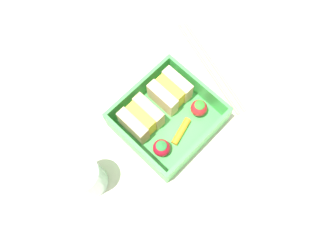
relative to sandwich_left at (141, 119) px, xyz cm
name	(u,v)px	position (x,y,z in cm)	size (l,w,h in cm)	color
ground_plane	(168,124)	(3.48, -2.89, -4.43)	(120.00, 120.00, 2.00)	beige
bento_tray	(168,122)	(3.48, -2.89, -2.83)	(15.70, 14.65, 1.20)	green
bento_rim	(168,116)	(3.48, -2.89, -0.06)	(15.70, 14.65, 4.34)	green
sandwich_left	(141,119)	(0.00, 0.00, 0.00)	(5.45, 5.78, 4.46)	tan
sandwich_center_left	(170,92)	(6.95, 0.00, 0.00)	(5.45, 5.78, 4.46)	beige
strawberry_left	(162,148)	(-1.09, -5.83, -0.64)	(2.94, 2.94, 3.54)	red
carrot_stick_far_left	(183,130)	(3.82, -6.01, -1.66)	(1.15, 1.15, 5.02)	orange
strawberry_far_left	(199,108)	(8.43, -5.51, -0.65)	(2.92, 2.92, 3.52)	red
chopstick_pair	(211,65)	(17.18, -0.79, -3.08)	(8.19, 21.46, 0.70)	#D5B675
drinking_glass	(86,178)	(-12.87, -1.04, 0.75)	(5.52, 5.52, 8.37)	silver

